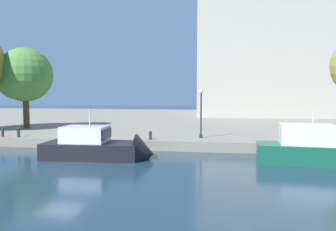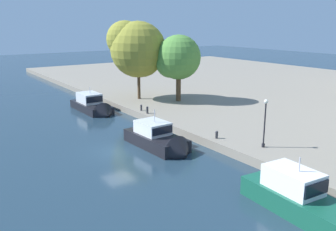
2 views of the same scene
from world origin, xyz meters
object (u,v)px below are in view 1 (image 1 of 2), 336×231
motor_yacht_1 (102,149)px  tree_2 (24,77)px  lamp_post (201,111)px  mooring_bollard_2 (3,132)px  mooring_bollard_0 (18,132)px  mooring_bollard_1 (150,135)px  motor_yacht_2 (324,154)px

motor_yacht_1 → tree_2: 17.67m
lamp_post → tree_2: tree_2 is taller
motor_yacht_1 → mooring_bollard_2: (-10.56, 4.25, 0.52)m
lamp_post → tree_2: bearing=165.7°
mooring_bollard_0 → mooring_bollard_2: 1.57m
mooring_bollard_1 → lamp_post: (3.97, 1.62, 1.92)m
mooring_bollard_0 → tree_2: size_ratio=0.10×
mooring_bollard_2 → mooring_bollard_1: bearing=0.8°
mooring_bollard_1 → motor_yacht_1: bearing=-119.3°
mooring_bollard_2 → mooring_bollard_0: bearing=-4.0°
mooring_bollard_2 → lamp_post: size_ratio=0.18×
mooring_bollard_0 → mooring_bollard_1: (11.47, 0.28, -0.08)m
motor_yacht_1 → mooring_bollard_1: bearing=58.2°
motor_yacht_2 → mooring_bollard_2: bearing=175.4°
mooring_bollard_0 → motor_yacht_1: bearing=-24.7°
motor_yacht_1 → mooring_bollard_2: 11.39m
motor_yacht_2 → lamp_post: (-8.12, 5.62, 2.39)m
motor_yacht_2 → mooring_bollard_0: (-23.56, 3.72, 0.55)m
motor_yacht_1 → mooring_bollard_2: size_ratio=10.60×
motor_yacht_1 → lamp_post: (6.45, 6.04, 2.43)m
mooring_bollard_2 → motor_yacht_1: bearing=-21.9°
lamp_post → motor_yacht_2: bearing=-34.7°
motor_yacht_1 → tree_2: (-12.70, 10.92, 5.65)m
tree_2 → motor_yacht_1: bearing=-40.7°
mooring_bollard_0 → mooring_bollard_1: 11.47m
mooring_bollard_1 → lamp_post: size_ratio=0.17×
motor_yacht_2 → mooring_bollard_2: 25.42m
mooring_bollard_1 → lamp_post: bearing=22.3°
mooring_bollard_1 → tree_2: bearing=156.8°
mooring_bollard_0 → tree_2: tree_2 is taller
motor_yacht_2 → mooring_bollard_2: (-25.12, 3.83, 0.48)m
mooring_bollard_2 → tree_2: bearing=107.8°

